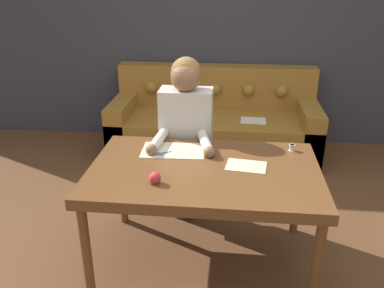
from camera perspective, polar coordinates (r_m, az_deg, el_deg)
ground_plane at (r=2.99m, az=2.34°, el=-15.63°), size 16.00×16.00×0.00m
wall_back at (r=4.64m, az=4.60°, el=16.07°), size 8.00×0.06×2.60m
dining_table at (r=2.61m, az=1.74°, el=-4.68°), size 1.46×0.94×0.72m
couch at (r=4.46m, az=3.14°, el=2.73°), size 2.18×0.89×0.91m
person at (r=3.16m, az=-0.83°, el=0.83°), size 0.47×0.62×1.30m
pattern_paper_main at (r=2.82m, az=-2.64°, el=-0.90°), size 0.44×0.29×0.00m
pattern_paper_offcut at (r=2.62m, az=7.62°, el=-3.06°), size 0.28×0.21×0.00m
scissors at (r=2.78m, az=-3.81°, el=-1.28°), size 0.20×0.17×0.01m
thread_spool at (r=2.89m, az=13.85°, el=-0.51°), size 0.04×0.04×0.05m
pin_cushion at (r=2.39m, az=-5.21°, el=-4.83°), size 0.07×0.07×0.07m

